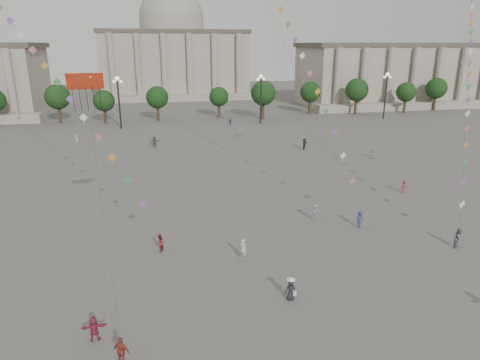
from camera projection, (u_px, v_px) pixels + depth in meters
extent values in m
plane|color=#52504D|center=(308.00, 324.00, 26.94)|extent=(360.00, 360.00, 0.00)
cube|color=gray|center=(434.00, 75.00, 127.80)|extent=(80.00, 22.00, 16.00)
cube|color=#4C4438|center=(438.00, 45.00, 125.19)|extent=(81.60, 22.44, 1.20)
cube|color=gray|center=(460.00, 104.00, 117.80)|extent=(84.00, 4.00, 2.00)
cube|color=gray|center=(174.00, 65.00, 145.13)|extent=(46.00, 30.00, 20.00)
cube|color=#4C4438|center=(172.00, 32.00, 141.91)|extent=(46.92, 30.60, 1.20)
cube|color=gray|center=(179.00, 98.00, 132.01)|extent=(48.30, 4.00, 2.00)
cylinder|color=gray|center=(172.00, 26.00, 141.34)|extent=(21.00, 21.00, 5.00)
sphere|color=gray|center=(172.00, 18.00, 140.58)|extent=(21.00, 21.00, 21.00)
cylinder|color=#36261B|center=(52.00, 116.00, 93.26)|extent=(0.70, 0.70, 3.52)
sphere|color=black|center=(49.00, 99.00, 92.14)|extent=(5.12, 5.12, 5.12)
cylinder|color=#36261B|center=(109.00, 115.00, 95.61)|extent=(0.70, 0.70, 3.52)
sphere|color=black|center=(107.00, 98.00, 94.49)|extent=(5.12, 5.12, 5.12)
cylinder|color=#36261B|center=(163.00, 113.00, 97.96)|extent=(0.70, 0.70, 3.52)
sphere|color=black|center=(162.00, 97.00, 96.85)|extent=(5.12, 5.12, 5.12)
cylinder|color=#36261B|center=(215.00, 111.00, 100.32)|extent=(0.70, 0.70, 3.52)
sphere|color=black|center=(215.00, 96.00, 99.20)|extent=(5.12, 5.12, 5.12)
cylinder|color=#36261B|center=(264.00, 110.00, 102.67)|extent=(0.70, 0.70, 3.52)
sphere|color=black|center=(264.00, 94.00, 101.55)|extent=(5.12, 5.12, 5.12)
cylinder|color=#36261B|center=(311.00, 108.00, 105.02)|extent=(0.70, 0.70, 3.52)
sphere|color=black|center=(312.00, 93.00, 103.90)|extent=(5.12, 5.12, 5.12)
cylinder|color=#36261B|center=(356.00, 107.00, 107.37)|extent=(0.70, 0.70, 3.52)
sphere|color=black|center=(358.00, 92.00, 106.26)|extent=(5.12, 5.12, 5.12)
cylinder|color=#36261B|center=(400.00, 106.00, 109.73)|extent=(0.70, 0.70, 3.52)
sphere|color=black|center=(401.00, 91.00, 108.61)|extent=(5.12, 5.12, 5.12)
cylinder|color=#36261B|center=(441.00, 104.00, 112.08)|extent=(0.70, 0.70, 3.52)
sphere|color=black|center=(443.00, 90.00, 110.96)|extent=(5.12, 5.12, 5.12)
cylinder|color=#262628|center=(119.00, 104.00, 87.75)|extent=(0.36, 0.36, 10.00)
sphere|color=#FFE5B2|center=(117.00, 79.00, 86.18)|extent=(0.90, 0.90, 0.90)
sphere|color=#FFE5B2|center=(114.00, 82.00, 86.22)|extent=(0.60, 0.60, 0.60)
sphere|color=#FFE5B2|center=(121.00, 82.00, 86.50)|extent=(0.60, 0.60, 0.60)
cylinder|color=#262628|center=(261.00, 101.00, 93.64)|extent=(0.36, 0.36, 10.00)
sphere|color=#FFE5B2|center=(261.00, 76.00, 92.06)|extent=(0.90, 0.90, 0.90)
sphere|color=#FFE5B2|center=(258.00, 79.00, 92.10)|extent=(0.60, 0.60, 0.60)
sphere|color=#FFE5B2|center=(264.00, 79.00, 92.38)|extent=(0.60, 0.60, 0.60)
cylinder|color=#262628|center=(385.00, 97.00, 99.52)|extent=(0.36, 0.36, 10.00)
sphere|color=#FFE5B2|center=(388.00, 74.00, 97.94)|extent=(0.90, 0.90, 0.90)
sphere|color=#FFE5B2|center=(385.00, 77.00, 97.99)|extent=(0.60, 0.60, 0.60)
sphere|color=#FFE5B2|center=(390.00, 77.00, 98.26)|extent=(0.60, 0.60, 0.60)
imported|color=#395D82|center=(230.00, 122.00, 91.60)|extent=(1.14, 0.90, 1.81)
imported|color=silver|center=(240.00, 132.00, 80.80)|extent=(1.37, 1.62, 1.75)
imported|color=slate|center=(315.00, 212.00, 42.41)|extent=(1.24, 0.85, 1.78)
imported|color=#B8B9B4|center=(373.00, 153.00, 65.70)|extent=(1.60, 1.31, 1.72)
imported|color=#9B2A3B|center=(404.00, 186.00, 50.48)|extent=(1.18, 1.00, 1.59)
imported|color=#232228|center=(304.00, 144.00, 71.44)|extent=(1.51, 1.65, 1.83)
imported|color=silver|center=(77.00, 140.00, 74.78)|extent=(0.58, 0.73, 1.74)
imported|color=#59595D|center=(155.00, 142.00, 72.80)|extent=(1.85, 1.02, 1.90)
imported|color=beige|center=(243.00, 249.00, 34.84)|extent=(0.76, 0.76, 1.77)
imported|color=#953828|center=(122.00, 351.00, 23.28)|extent=(1.08, 0.88, 1.72)
imported|color=#992942|center=(94.00, 329.00, 25.21)|extent=(1.51, 0.57, 1.60)
imported|color=maroon|center=(160.00, 243.00, 36.10)|extent=(0.88, 0.95, 1.57)
imported|color=navy|center=(360.00, 219.00, 40.80)|extent=(1.29, 1.09, 1.74)
imported|color=slate|center=(459.00, 238.00, 36.80)|extent=(1.09, 1.03, 1.78)
imported|color=black|center=(291.00, 290.00, 29.25)|extent=(0.77, 0.53, 1.51)
cone|color=white|center=(291.00, 279.00, 28.99)|extent=(0.52, 0.52, 0.14)
cylinder|color=white|center=(291.00, 280.00, 29.01)|extent=(0.60, 0.60, 0.02)
cube|color=white|center=(295.00, 293.00, 29.22)|extent=(0.22, 0.10, 0.35)
cube|color=red|center=(85.00, 81.00, 26.20)|extent=(2.24, 0.74, 1.02)
cube|color=#188526|center=(78.00, 77.00, 26.02)|extent=(0.37, 0.23, 0.34)
cube|color=#1F4FAB|center=(90.00, 77.00, 26.15)|extent=(0.37, 0.23, 0.34)
sphere|color=gold|center=(78.00, 77.00, 25.98)|extent=(0.20, 0.20, 0.20)
sphere|color=gold|center=(90.00, 77.00, 26.11)|extent=(0.20, 0.20, 0.20)
cylinder|color=#3F3F3F|center=(102.00, 202.00, 24.62)|extent=(0.02, 0.02, 15.33)
cube|color=#9256AD|center=(143.00, 205.00, 36.30)|extent=(0.76, 0.25, 0.76)
cube|color=#449551|center=(127.00, 180.00, 36.86)|extent=(0.76, 0.25, 0.76)
cube|color=orange|center=(112.00, 158.00, 37.45)|extent=(0.76, 0.25, 0.76)
cube|color=#C86978|center=(97.00, 137.00, 38.08)|extent=(0.76, 0.25, 0.76)
cube|color=white|center=(84.00, 117.00, 38.72)|extent=(0.76, 0.25, 0.76)
cube|color=#9256AD|center=(70.00, 99.00, 39.37)|extent=(0.76, 0.25, 0.76)
cube|color=#449551|center=(57.00, 82.00, 40.04)|extent=(0.76, 0.25, 0.76)
cube|color=orange|center=(45.00, 65.00, 40.72)|extent=(0.76, 0.25, 0.76)
cube|color=#C86978|center=(33.00, 50.00, 41.40)|extent=(0.76, 0.25, 0.76)
cube|color=white|center=(21.00, 35.00, 42.09)|extent=(0.76, 0.25, 0.76)
cube|color=#9256AD|center=(10.00, 21.00, 42.79)|extent=(0.76, 0.25, 0.76)
cube|color=#C86978|center=(352.00, 181.00, 41.21)|extent=(0.76, 0.25, 0.76)
cube|color=white|center=(343.00, 156.00, 41.97)|extent=(0.76, 0.25, 0.76)
cube|color=#9256AD|center=(334.00, 133.00, 42.78)|extent=(0.76, 0.25, 0.76)
cube|color=#449551|center=(326.00, 111.00, 43.62)|extent=(0.76, 0.25, 0.76)
cube|color=orange|center=(318.00, 92.00, 44.49)|extent=(0.76, 0.25, 0.76)
cube|color=#C86978|center=(310.00, 73.00, 45.37)|extent=(0.76, 0.25, 0.76)
cube|color=white|center=(302.00, 56.00, 46.26)|extent=(0.76, 0.25, 0.76)
cube|color=#9256AD|center=(295.00, 40.00, 47.17)|extent=(0.76, 0.25, 0.76)
cube|color=#449551|center=(288.00, 24.00, 48.08)|extent=(0.76, 0.25, 0.76)
cube|color=orange|center=(281.00, 10.00, 49.01)|extent=(0.76, 0.25, 0.76)
cylinder|color=#3F3F3F|center=(469.00, 46.00, 51.49)|extent=(0.02, 0.02, 53.65)
cube|color=white|center=(462.00, 204.00, 37.54)|extent=(0.76, 0.25, 0.76)
cube|color=#9256AD|center=(464.00, 182.00, 38.57)|extent=(0.76, 0.25, 0.76)
cube|color=#449551|center=(465.00, 163.00, 39.64)|extent=(0.76, 0.25, 0.76)
cube|color=orange|center=(466.00, 145.00, 40.74)|extent=(0.76, 0.25, 0.76)
cube|color=#C86978|center=(467.00, 129.00, 41.84)|extent=(0.76, 0.25, 0.76)
cube|color=white|center=(467.00, 114.00, 42.96)|extent=(0.76, 0.25, 0.76)
cube|color=#9256AD|center=(468.00, 99.00, 44.09)|extent=(0.76, 0.25, 0.76)
cube|color=#449551|center=(469.00, 86.00, 45.22)|extent=(0.76, 0.25, 0.76)
cube|color=orange|center=(469.00, 74.00, 46.37)|extent=(0.76, 0.25, 0.76)
cube|color=#C86978|center=(470.00, 63.00, 47.51)|extent=(0.76, 0.25, 0.76)
cube|color=white|center=(470.00, 52.00, 48.67)|extent=(0.76, 0.25, 0.76)
cube|color=#9256AD|center=(471.00, 42.00, 49.82)|extent=(0.76, 0.25, 0.76)
cube|color=#449551|center=(471.00, 32.00, 50.99)|extent=(0.76, 0.25, 0.76)
cube|color=orange|center=(472.00, 23.00, 52.15)|extent=(0.76, 0.25, 0.76)
cube|color=#C86978|center=(472.00, 14.00, 53.32)|extent=(0.76, 0.25, 0.76)
cube|color=white|center=(472.00, 6.00, 54.50)|extent=(0.76, 0.25, 0.76)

